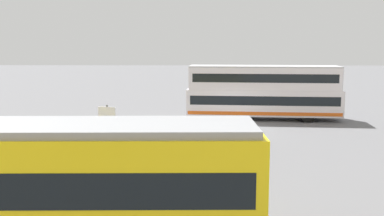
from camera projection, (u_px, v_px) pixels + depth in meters
name	position (u px, v px, depth m)	size (l,w,h in m)	color
ground_plane	(233.00, 129.00, 28.66)	(160.00, 160.00, 0.00)	slate
double_decker_bus	(263.00, 92.00, 31.94)	(11.08, 3.37, 3.87)	silver
pedestrian_near_railing	(140.00, 135.00, 22.45)	(0.43, 0.43, 1.57)	#33384C
pedestrian_crossing	(248.00, 132.00, 22.55)	(0.43, 0.43, 1.71)	black
pedestrian_railing	(172.00, 140.00, 21.85)	(8.35, 1.18, 1.08)	gray
info_sign	(107.00, 121.00, 22.05)	(0.91, 0.29, 2.46)	slate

